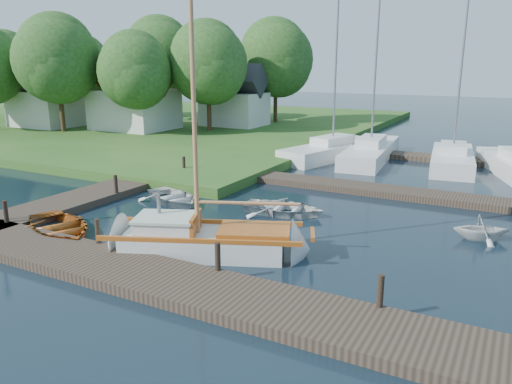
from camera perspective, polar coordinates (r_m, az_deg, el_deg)
The scene contains 29 objects.
ground at distance 18.87m, azimuth -0.00°, elevation -3.53°, with size 160.00×160.00×0.00m, color black.
near_dock at distance 14.17m, azimuth -11.76°, elevation -9.54°, with size 18.00×2.20×0.30m, color #2E231B.
left_dock at distance 24.93m, azimuth -14.14°, elevation 0.89°, with size 2.20×18.00×0.30m, color #2E231B.
far_dock at distance 23.91m, azimuth 11.70°, elevation 0.45°, with size 14.00×1.60×0.30m, color #2E231B.
shore at distance 52.84m, azimuth -15.74°, elevation 7.97°, with size 50.00×40.00×0.50m, color #27511A.
mooring_post_0 at distance 19.98m, azimuth -26.70°, elevation -1.99°, with size 0.16×0.16×0.80m, color black.
mooring_post_1 at distance 16.60m, azimuth -17.64°, elevation -4.27°, with size 0.16×0.16×0.80m, color black.
mooring_post_2 at distance 13.86m, azimuth -4.40°, elevation -7.35°, with size 0.16×0.16×0.80m, color black.
mooring_post_3 at distance 12.22m, azimuth 14.02°, elevation -10.92°, with size 0.16×0.16×0.80m, color black.
mooring_post_4 at distance 22.72m, azimuth -15.73°, elevation 0.90°, with size 0.16×0.16×0.80m, color black.
mooring_post_5 at distance 26.44m, azimuth -8.24°, elevation 3.18°, with size 0.16×0.16×0.80m, color black.
sailboat at distance 15.91m, azimuth -5.34°, elevation -5.79°, with size 7.34×4.63×9.83m.
dinghy at distance 18.81m, azimuth -21.64°, elevation -3.42°, with size 2.66×3.72×0.77m, color #924210.
tender_a at distance 21.77m, azimuth -9.48°, elevation -0.33°, with size 2.31×3.23×0.67m, color silver.
tender_c at distance 19.87m, azimuth 3.15°, elevation -1.58°, with size 2.35×3.28×0.68m, color silver.
tender_d at distance 18.64m, azimuth 24.42°, elevation -3.54°, with size 1.59×1.85×0.97m, color silver.
marina_boat_0 at distance 31.89m, azimuth 8.74°, elevation 4.87°, with size 4.36×8.70×10.67m.
marina_boat_1 at distance 31.91m, azimuth 12.98°, elevation 4.65°, with size 3.11×9.56×9.56m.
marina_boat_2 at distance 30.75m, azimuth 21.53°, elevation 3.68°, with size 3.13×7.52×11.51m.
house_a at distance 42.79m, azimuth -13.74°, elevation 10.31°, with size 6.30×5.00×6.29m.
house_b at distance 47.22m, azimuth -22.74°, elevation 9.74°, with size 5.77×4.50×5.79m.
house_c at distance 44.10m, azimuth -2.47°, elevation 10.32°, with size 5.25×4.00×5.28m.
tree_1 at distance 42.79m, azimuth -21.75°, elevation 13.91°, with size 6.70×6.70×9.20m.
tree_2 at distance 39.91m, azimuth -13.65°, elevation 13.33°, with size 5.83×5.75×7.82m.
tree_3 at distance 40.63m, azimuth -5.46°, elevation 14.46°, with size 6.41×6.38×8.74m.
tree_4 at distance 48.60m, azimuth -10.91°, elevation 14.95°, with size 7.01×7.01×9.66m.
tree_5 at distance 52.60m, azimuth -19.25°, elevation 13.34°, with size 6.00×5.94×8.10m.
tree_6 at distance 54.72m, azimuth -26.80°, elevation 12.86°, with size 6.24×6.20×8.46m.
tree_7 at distance 46.59m, azimuth 2.31°, elevation 15.01°, with size 6.83×6.83×9.38m.
Camera 1 is at (8.51, -15.78, 5.88)m, focal length 35.00 mm.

